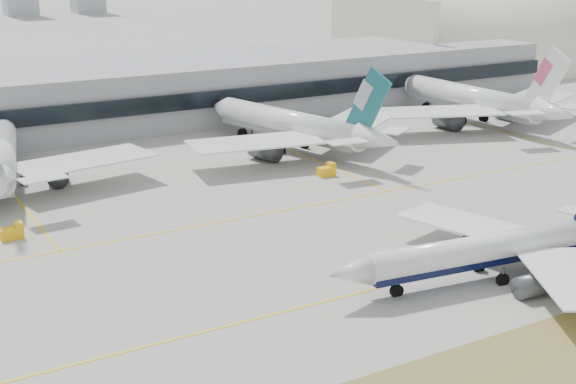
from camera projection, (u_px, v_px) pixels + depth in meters
ground at (313, 286)px, 108.31m from camera, size 3000.00×3000.00×0.00m
taxiing_airliner at (497, 249)px, 110.18m from camera, size 50.94×44.01×17.11m
widebody_eva at (1, 160)px, 150.68m from camera, size 57.03×56.69×20.79m
widebody_cathay at (296, 126)px, 177.38m from camera, size 59.00×58.72×21.57m
widebody_china_air at (477, 101)px, 205.19m from camera, size 63.29×61.75×22.55m
terminal at (72, 98)px, 201.08m from camera, size 280.00×43.10×15.00m
hangar at (477, 71)px, 293.94m from camera, size 91.00×60.00×60.00m
gse_b at (12, 232)px, 125.50m from camera, size 3.55×2.00×2.60m
gse_c at (327, 171)px, 159.81m from camera, size 3.55×2.00×2.60m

